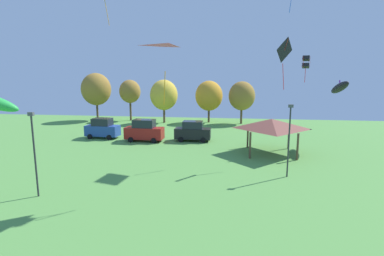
{
  "coord_description": "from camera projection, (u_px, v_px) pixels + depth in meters",
  "views": [
    {
      "loc": [
        3.29,
        3.66,
        7.94
      ],
      "look_at": [
        1.87,
        14.3,
        6.05
      ],
      "focal_mm": 28.0,
      "sensor_mm": 36.0,
      "label": 1
    }
  ],
  "objects": [
    {
      "name": "treeline_tree_2",
      "position": [
        164.0,
        95.0,
        50.39
      ],
      "size": [
        4.65,
        4.65,
        7.27
      ],
      "color": "brown",
      "rests_on": "ground"
    },
    {
      "name": "light_post_0",
      "position": [
        34.0,
        149.0,
        19.41
      ],
      "size": [
        0.36,
        0.2,
        5.65
      ],
      "color": "#2D2D33",
      "rests_on": "ground"
    },
    {
      "name": "parked_car_second_from_left",
      "position": [
        144.0,
        131.0,
        36.46
      ],
      "size": [
        4.72,
        2.09,
        2.69
      ],
      "rotation": [
        0.0,
        0.0,
        -0.04
      ],
      "color": "maroon",
      "rests_on": "ground"
    },
    {
      "name": "parked_car_leftmost",
      "position": [
        103.0,
        128.0,
        38.33
      ],
      "size": [
        4.31,
        2.2,
        2.58
      ],
      "rotation": [
        0.0,
        0.0,
        -0.06
      ],
      "color": "#234299",
      "rests_on": "ground"
    },
    {
      "name": "park_pavilion",
      "position": [
        271.0,
        124.0,
        30.5
      ],
      "size": [
        5.73,
        5.92,
        3.6
      ],
      "color": "brown",
      "rests_on": "ground"
    },
    {
      "name": "treeline_tree_0",
      "position": [
        96.0,
        89.0,
        52.83
      ],
      "size": [
        5.15,
        5.15,
        8.4
      ],
      "color": "brown",
      "rests_on": "ground"
    },
    {
      "name": "treeline_tree_3",
      "position": [
        209.0,
        96.0,
        50.81
      ],
      "size": [
        4.63,
        4.63,
        7.1
      ],
      "color": "brown",
      "rests_on": "ground"
    },
    {
      "name": "treeline_tree_1",
      "position": [
        130.0,
        92.0,
        52.88
      ],
      "size": [
        3.72,
        3.72,
        7.22
      ],
      "color": "brown",
      "rests_on": "ground"
    },
    {
      "name": "kite_flying_9",
      "position": [
        340.0,
        88.0,
        32.47
      ],
      "size": [
        1.17,
        4.13,
        2.0
      ],
      "color": "black"
    },
    {
      "name": "light_post_1",
      "position": [
        289.0,
        136.0,
        23.26
      ],
      "size": [
        0.36,
        0.2,
        5.77
      ],
      "color": "#2D2D33",
      "rests_on": "ground"
    },
    {
      "name": "kite_flying_7",
      "position": [
        306.0,
        62.0,
        33.72
      ],
      "size": [
        0.93,
        0.99,
        3.0
      ],
      "color": "black"
    },
    {
      "name": "kite_flying_2",
      "position": [
        168.0,
        57.0,
        18.37
      ],
      "size": [
        2.66,
        2.5,
        3.15
      ],
      "color": "#E54C93"
    },
    {
      "name": "kite_flying_8",
      "position": [
        284.0,
        52.0,
        26.5
      ],
      "size": [
        1.62,
        1.68,
        4.59
      ],
      "color": "black"
    },
    {
      "name": "parked_car_third_from_left",
      "position": [
        193.0,
        131.0,
        36.64
      ],
      "size": [
        4.37,
        2.0,
        2.47
      ],
      "rotation": [
        0.0,
        0.0,
        -0.01
      ],
      "color": "black",
      "rests_on": "ground"
    },
    {
      "name": "treeline_tree_4",
      "position": [
        242.0,
        96.0,
        49.24
      ],
      "size": [
        4.33,
        4.33,
        7.02
      ],
      "color": "brown",
      "rests_on": "ground"
    }
  ]
}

